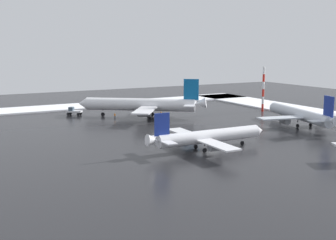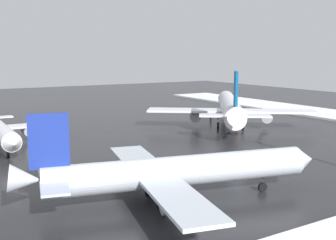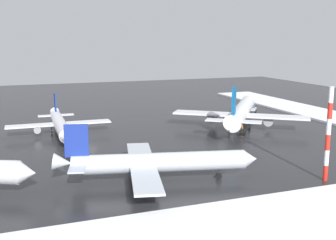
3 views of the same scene
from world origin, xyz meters
name	(u,v)px [view 3 (image 3 of 3)]	position (x,y,z in m)	size (l,w,h in m)	color
ground_plane	(90,140)	(0.00, 0.00, 0.00)	(240.00, 240.00, 0.00)	#232326
airplane_distant_tail	(241,112)	(36.76, -0.09, 3.80)	(28.81, 33.02, 11.50)	white
airplane_parked_portside	(155,163)	(4.36, -30.68, 3.05)	(30.74, 25.76, 9.22)	silver
airplane_parked_starboard	(60,124)	(-5.65, 5.39, 2.74)	(23.02, 27.83, 8.28)	white
pushback_tug	(252,108)	(50.46, 17.00, 1.28)	(4.53, 5.00, 2.50)	silver
ground_crew_beside_wing	(242,128)	(34.45, -4.82, 0.97)	(0.36, 0.36, 1.71)	black
ground_crew_near_tug	(230,117)	(38.35, 8.23, 0.97)	(0.36, 0.36, 1.71)	black
antenna_mast	(328,135)	(28.95, -39.13, 7.22)	(0.70, 0.70, 14.43)	red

